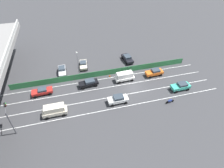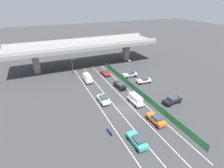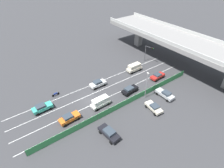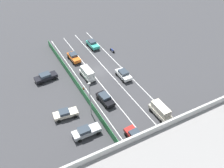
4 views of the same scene
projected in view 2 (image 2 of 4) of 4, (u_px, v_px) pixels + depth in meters
The scene contains 21 objects.
ground_plane at pixel (126, 109), 38.58m from camera, with size 300.00×300.00×0.00m, color #38383A.
lane_line_left_edge at pixel (96, 102), 41.22m from camera, with size 0.14×46.93×0.01m, color silver.
lane_line_mid_left at pixel (109, 99), 42.44m from camera, with size 0.14×46.93×0.01m, color silver.
lane_line_mid_right at pixel (121, 96), 43.66m from camera, with size 0.14×46.93×0.01m, color silver.
lane_line_right_edge at pixel (133, 94), 44.88m from camera, with size 0.14×46.93×0.01m, color silver.
elevated_overpass at pixel (85, 46), 60.73m from camera, with size 51.75×11.99×8.91m.
green_fence at pixel (137, 90), 45.02m from camera, with size 0.10×43.03×1.53m.
car_sedan_black at pixel (120, 85), 47.30m from camera, with size 2.22×4.49×1.57m.
car_sedan_white at pixel (103, 99), 40.75m from camera, with size 2.06×4.24×1.68m.
car_sedan_red at pixel (105, 73), 55.59m from camera, with size 2.20×4.44×1.52m.
car_taxi_teal at pixel (137, 140), 28.90m from camera, with size 2.10×4.34×1.68m.
car_van_cream at pixel (87, 78), 50.90m from camera, with size 2.07×4.62×2.24m.
car_taxi_orange at pixel (156, 119), 34.00m from camera, with size 2.08×4.38×1.68m.
car_van_white at pixel (136, 99), 40.14m from camera, with size 2.12×4.64×2.20m.
motorcycle at pixel (109, 132), 31.48m from camera, with size 0.60×1.95×0.93m.
parked_sedan_dark at pixel (172, 100), 40.45m from camera, with size 4.76×2.38×1.62m.
parked_sedan_cream at pixel (144, 80), 50.33m from camera, with size 4.39×2.34×1.51m.
parked_wagon_silver at pixel (130, 74), 54.21m from camera, with size 4.67×1.95×1.68m.
traffic_light at pixel (75, 63), 54.89m from camera, with size 2.82×0.90×5.35m.
street_lamp at pixel (129, 70), 48.47m from camera, with size 0.60×0.36×7.08m.
traffic_cone at pixel (137, 95), 43.91m from camera, with size 0.47×0.47×0.58m.
Camera 2 is at (-15.89, -28.06, 22.12)m, focal length 27.85 mm.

